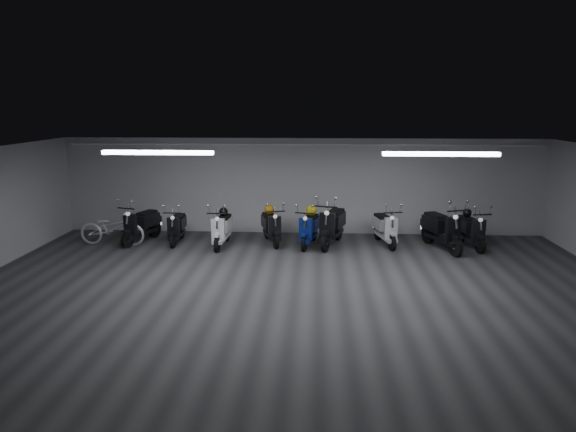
# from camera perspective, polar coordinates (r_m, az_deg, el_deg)

# --- Properties ---
(floor) EXTENTS (14.00, 10.00, 0.01)m
(floor) POSITION_cam_1_polar(r_m,az_deg,el_deg) (10.66, 0.75, -8.45)
(floor) COLOR #323234
(floor) RESTS_ON ground
(ceiling) EXTENTS (14.00, 10.00, 0.01)m
(ceiling) POSITION_cam_1_polar(r_m,az_deg,el_deg) (10.01, 0.79, 6.77)
(ceiling) COLOR slate
(ceiling) RESTS_ON ground
(back_wall) EXTENTS (14.00, 0.01, 2.80)m
(back_wall) POSITION_cam_1_polar(r_m,az_deg,el_deg) (15.16, 1.57, 3.29)
(back_wall) COLOR #ADADB0
(back_wall) RESTS_ON ground
(front_wall) EXTENTS (14.00, 0.01, 2.80)m
(front_wall) POSITION_cam_1_polar(r_m,az_deg,el_deg) (5.51, -1.50, -13.19)
(front_wall) COLOR #ADADB0
(front_wall) RESTS_ON ground
(fluor_strip_left) EXTENTS (2.40, 0.18, 0.08)m
(fluor_strip_left) POSITION_cam_1_polar(r_m,az_deg,el_deg) (11.52, -14.17, 6.80)
(fluor_strip_left) COLOR white
(fluor_strip_left) RESTS_ON ceiling
(fluor_strip_right) EXTENTS (2.40, 0.18, 0.08)m
(fluor_strip_right) POSITION_cam_1_polar(r_m,az_deg,el_deg) (11.31, 16.49, 6.57)
(fluor_strip_right) COLOR white
(fluor_strip_right) RESTS_ON ceiling
(conduit) EXTENTS (13.60, 0.05, 0.05)m
(conduit) POSITION_cam_1_polar(r_m,az_deg,el_deg) (14.93, 1.59, 7.87)
(conduit) COLOR white
(conduit) RESTS_ON back_wall
(scooter_0) EXTENTS (1.13, 1.88, 1.33)m
(scooter_0) POSITION_cam_1_polar(r_m,az_deg,el_deg) (14.77, -15.95, -0.33)
(scooter_0) COLOR black
(scooter_0) RESTS_ON floor
(scooter_1) EXTENTS (0.60, 1.61, 1.18)m
(scooter_1) POSITION_cam_1_polar(r_m,az_deg,el_deg) (14.49, -12.18, -0.66)
(scooter_1) COLOR black
(scooter_1) RESTS_ON floor
(scooter_2) EXTENTS (0.65, 1.73, 1.27)m
(scooter_2) POSITION_cam_1_polar(r_m,az_deg,el_deg) (13.92, -7.32, -0.82)
(scooter_2) COLOR white
(scooter_2) RESTS_ON floor
(scooter_3) EXTENTS (1.04, 1.77, 1.25)m
(scooter_3) POSITION_cam_1_polar(r_m,az_deg,el_deg) (14.11, -1.87, -0.59)
(scooter_3) COLOR black
(scooter_3) RESTS_ON floor
(scooter_4) EXTENTS (0.90, 1.77, 1.26)m
(scooter_4) POSITION_cam_1_polar(r_m,az_deg,el_deg) (13.88, 2.36, -0.79)
(scooter_4) COLOR navy
(scooter_4) RESTS_ON floor
(scooter_5) EXTENTS (1.22, 2.10, 1.48)m
(scooter_5) POSITION_cam_1_polar(r_m,az_deg,el_deg) (13.91, 4.93, -0.32)
(scooter_5) COLOR black
(scooter_5) RESTS_ON floor
(scooter_6) EXTENTS (0.91, 1.77, 1.26)m
(scooter_6) POSITION_cam_1_polar(r_m,az_deg,el_deg) (14.19, 10.68, -0.71)
(scooter_6) COLOR silver
(scooter_6) RESTS_ON floor
(scooter_7) EXTENTS (1.26, 2.06, 1.45)m
(scooter_7) POSITION_cam_1_polar(r_m,az_deg,el_deg) (14.07, 16.66, -0.72)
(scooter_7) COLOR black
(scooter_7) RESTS_ON floor
(scooter_8) EXTENTS (0.88, 1.77, 1.26)m
(scooter_8) POSITION_cam_1_polar(r_m,az_deg,el_deg) (14.52, 19.51, -0.91)
(scooter_8) COLOR black
(scooter_8) RESTS_ON floor
(bicycle) EXTENTS (1.79, 0.68, 1.14)m
(bicycle) POSITION_cam_1_polar(r_m,az_deg,el_deg) (14.77, -18.86, -0.88)
(bicycle) COLOR white
(bicycle) RESTS_ON floor
(helmet_0) EXTENTS (0.27, 0.27, 0.27)m
(helmet_0) POSITION_cam_1_polar(r_m,az_deg,el_deg) (14.27, -2.08, 0.73)
(helmet_0) COLOR #C87D0B
(helmet_0) RESTS_ON scooter_3
(helmet_1) EXTENTS (0.24, 0.24, 0.24)m
(helmet_1) POSITION_cam_1_polar(r_m,az_deg,el_deg) (14.09, -7.13, 0.47)
(helmet_1) COLOR black
(helmet_1) RESTS_ON scooter_2
(helmet_2) EXTENTS (0.24, 0.24, 0.24)m
(helmet_2) POSITION_cam_1_polar(r_m,az_deg,el_deg) (14.67, 19.17, 0.32)
(helmet_2) COLOR black
(helmet_2) RESTS_ON scooter_8
(helmet_3) EXTENTS (0.29, 0.29, 0.29)m
(helmet_3) POSITION_cam_1_polar(r_m,az_deg,el_deg) (14.04, 2.58, 0.60)
(helmet_3) COLOR #C8B80B
(helmet_3) RESTS_ON scooter_4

